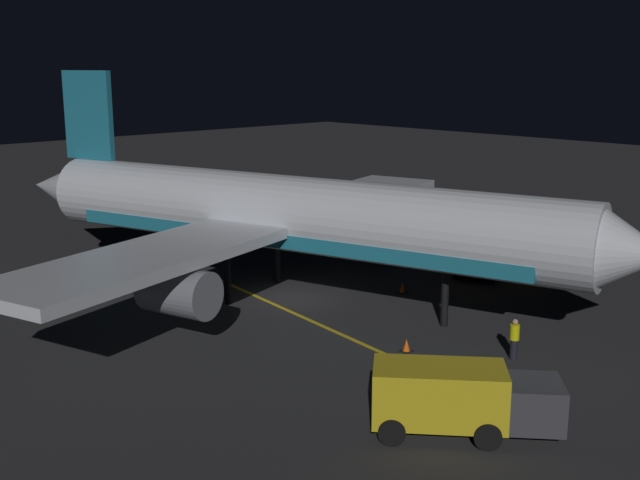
{
  "coord_description": "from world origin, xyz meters",
  "views": [
    {
      "loc": [
        25.96,
        29.13,
        12.01
      ],
      "look_at": [
        0.0,
        2.0,
        3.5
      ],
      "focal_mm": 43.77,
      "sensor_mm": 36.0,
      "label": 1
    }
  ],
  "objects_px": {
    "airliner": "(283,216)",
    "traffic_cone_near_right": "(406,346)",
    "traffic_cone_near_left": "(402,288)",
    "baggage_truck": "(458,400)",
    "catering_truck": "(483,249)",
    "ground_crew_worker": "(514,339)"
  },
  "relations": [
    {
      "from": "traffic_cone_near_right",
      "to": "traffic_cone_near_left",
      "type": "bearing_deg",
      "value": -138.55
    },
    {
      "from": "catering_truck",
      "to": "traffic_cone_near_left",
      "type": "distance_m",
      "value": 6.87
    },
    {
      "from": "airliner",
      "to": "traffic_cone_near_left",
      "type": "xyz_separation_m",
      "value": [
        -5.2,
        3.72,
        -4.11
      ]
    },
    {
      "from": "baggage_truck",
      "to": "traffic_cone_near_right",
      "type": "distance_m",
      "value": 7.72
    },
    {
      "from": "traffic_cone_near_left",
      "to": "ground_crew_worker",
      "type": "bearing_deg",
      "value": 66.85
    },
    {
      "from": "airliner",
      "to": "traffic_cone_near_left",
      "type": "relative_size",
      "value": 66.72
    },
    {
      "from": "airliner",
      "to": "catering_truck",
      "type": "relative_size",
      "value": 5.51
    },
    {
      "from": "airliner",
      "to": "traffic_cone_near_right",
      "type": "relative_size",
      "value": 66.72
    },
    {
      "from": "traffic_cone_near_right",
      "to": "catering_truck",
      "type": "bearing_deg",
      "value": -158.02
    },
    {
      "from": "baggage_truck",
      "to": "traffic_cone_near_right",
      "type": "height_order",
      "value": "baggage_truck"
    },
    {
      "from": "airliner",
      "to": "baggage_truck",
      "type": "bearing_deg",
      "value": 68.9
    },
    {
      "from": "traffic_cone_near_left",
      "to": "traffic_cone_near_right",
      "type": "relative_size",
      "value": 1.0
    },
    {
      "from": "baggage_truck",
      "to": "catering_truck",
      "type": "height_order",
      "value": "catering_truck"
    },
    {
      "from": "airliner",
      "to": "ground_crew_worker",
      "type": "bearing_deg",
      "value": 94.99
    },
    {
      "from": "ground_crew_worker",
      "to": "traffic_cone_near_left",
      "type": "distance_m",
      "value": 10.32
    },
    {
      "from": "traffic_cone_near_right",
      "to": "airliner",
      "type": "bearing_deg",
      "value": -98.26
    },
    {
      "from": "airliner",
      "to": "traffic_cone_near_left",
      "type": "height_order",
      "value": "airliner"
    },
    {
      "from": "catering_truck",
      "to": "ground_crew_worker",
      "type": "height_order",
      "value": "catering_truck"
    },
    {
      "from": "airliner",
      "to": "traffic_cone_near_right",
      "type": "height_order",
      "value": "airliner"
    },
    {
      "from": "baggage_truck",
      "to": "catering_truck",
      "type": "xyz_separation_m",
      "value": [
        -18.0,
        -11.48,
        0.13
      ]
    },
    {
      "from": "baggage_truck",
      "to": "traffic_cone_near_right",
      "type": "bearing_deg",
      "value": -127.35
    },
    {
      "from": "catering_truck",
      "to": "ground_crew_worker",
      "type": "bearing_deg",
      "value": 39.91
    }
  ]
}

